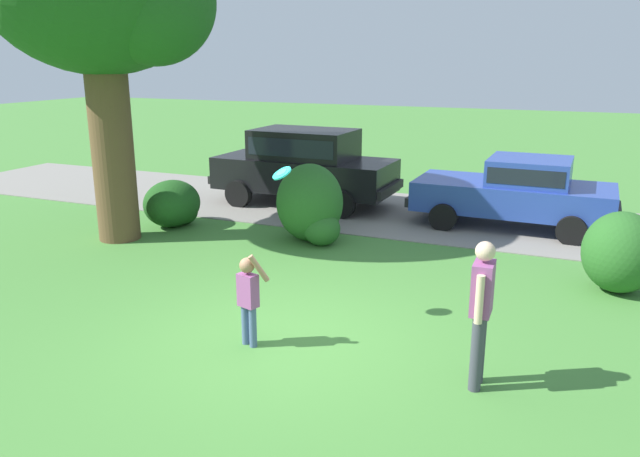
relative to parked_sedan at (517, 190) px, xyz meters
name	(u,v)px	position (x,y,z in m)	size (l,w,h in m)	color
ground_plane	(284,338)	(-2.25, -7.08, -0.85)	(80.00, 80.00, 0.00)	#478438
driveway_strip	(417,215)	(-2.25, 0.16, -0.84)	(28.00, 4.40, 0.02)	gray
shrub_near_tree	(174,204)	(-7.06, -2.86, -0.36)	(1.19, 1.36, 1.04)	#1E511C
shrub_centre_left	(311,205)	(-3.76, -2.73, -0.10)	(1.43, 1.35, 1.59)	#286023
shrub_centre	(621,252)	(1.95, -3.41, -0.19)	(1.19, 1.24, 1.32)	#286023
parked_sedan	(517,190)	(0.00, 0.00, 0.00)	(4.44, 2.17, 1.56)	#28429E
parked_suv	(304,163)	(-5.21, 0.17, 0.23)	(4.74, 2.19, 1.92)	black
child_thrower	(248,294)	(-2.58, -7.44, -0.13)	(0.48, 0.23, 1.29)	#4C608C
frisbee	(282,173)	(-2.52, -6.52, 1.30)	(0.31, 0.27, 0.23)	#1EB7B2
adult_onlooker	(481,307)	(0.34, -7.34, 0.13)	(0.23, 0.53, 1.74)	#3F3F4C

